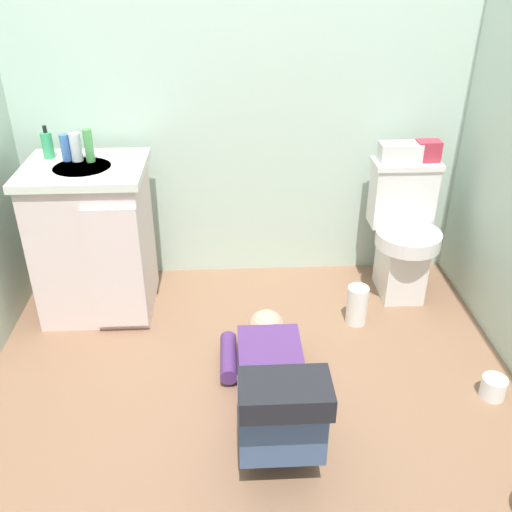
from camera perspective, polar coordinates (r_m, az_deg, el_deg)
ground_plane at (r=2.65m, az=-0.43°, el=-13.61°), size 2.96×3.17×0.04m
wall_back at (r=3.12m, az=-1.49°, el=18.45°), size 2.62×0.08×2.40m
toilet at (r=3.24m, az=14.57°, el=2.33°), size 0.36×0.46×0.75m
vanity_cabinet at (r=3.08m, az=-15.95°, el=1.70°), size 0.60×0.53×0.82m
faucet at (r=3.04m, az=-16.64°, el=10.54°), size 0.02×0.02×0.10m
person_plumber at (r=2.39m, az=1.78°, el=-13.02°), size 0.39×1.06×0.52m
tissue_box at (r=3.15m, az=14.31°, el=10.11°), size 0.22×0.11×0.10m
toiletry_bag at (r=3.19m, az=16.94°, el=10.11°), size 0.12×0.09×0.11m
soap_dispenser at (r=3.07m, az=-20.27°, el=10.47°), size 0.06×0.06×0.17m
bottle_blue at (r=3.00m, az=-18.65°, el=10.31°), size 0.05×0.05×0.13m
bottle_clear at (r=2.98m, az=-17.69°, el=10.41°), size 0.06×0.06×0.14m
bottle_green at (r=2.95m, az=-16.50°, el=10.63°), size 0.04×0.04×0.16m
paper_towel_roll at (r=3.03m, az=10.15°, el=-4.89°), size 0.11×0.11×0.22m
toilet_paper_roll at (r=2.78m, az=22.80°, el=-12.11°), size 0.11×0.11×0.10m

